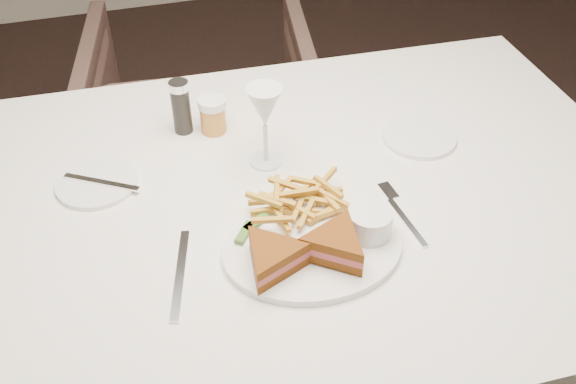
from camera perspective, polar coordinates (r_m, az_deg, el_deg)
The scene contains 4 objects.
ground at distance 1.98m, azimuth 9.42°, elevation -12.32°, with size 5.00×5.00×0.00m, color black.
table at distance 1.52m, azimuth -0.56°, elevation -11.08°, with size 1.49×0.99×0.75m, color white.
chair_far at distance 2.16m, azimuth -7.50°, elevation 6.59°, with size 0.71×0.67×0.73m, color #49332D.
table_setting at distance 1.18m, azimuth 0.10°, elevation -0.73°, with size 0.84×0.60×0.18m.
Camera 1 is at (-0.64, -1.03, 1.57)m, focal length 40.00 mm.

